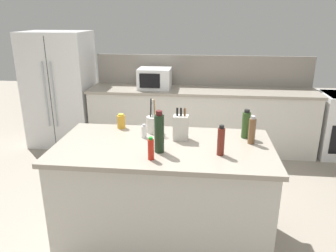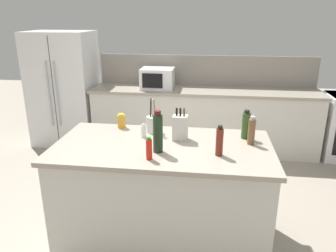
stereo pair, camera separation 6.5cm
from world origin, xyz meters
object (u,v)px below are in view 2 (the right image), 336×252
at_px(microwave, 157,78).
at_px(wine_bottle, 158,133).
at_px(hot_sauce_bottle, 149,149).
at_px(refrigerator, 64,89).
at_px(honey_jar, 121,121).
at_px(olive_oil_bottle, 246,125).
at_px(vinegar_bottle, 219,141).
at_px(pepper_grinder, 252,131).
at_px(utensil_crock, 153,124).
at_px(knife_block, 180,127).
at_px(salt_shaker, 144,131).

distance_m(microwave, wine_bottle, 2.38).
relative_size(wine_bottle, hot_sauce_bottle, 1.90).
xyz_separation_m(refrigerator, microwave, (1.50, -0.05, 0.21)).
xyz_separation_m(honey_jar, olive_oil_bottle, (1.17, -0.13, 0.06)).
bearing_deg(vinegar_bottle, pepper_grinder, 44.81).
distance_m(olive_oil_bottle, wine_bottle, 0.83).
distance_m(refrigerator, microwave, 1.51).
relative_size(refrigerator, utensil_crock, 5.47).
bearing_deg(utensil_crock, honey_jar, 166.43).
xyz_separation_m(olive_oil_bottle, wine_bottle, (-0.73, -0.40, 0.04)).
bearing_deg(pepper_grinder, wine_bottle, -160.76).
bearing_deg(honey_jar, hot_sauce_bottle, -59.63).
xyz_separation_m(honey_jar, hot_sauce_bottle, (0.40, -0.69, 0.02)).
xyz_separation_m(vinegar_bottle, hot_sauce_bottle, (-0.53, -0.15, -0.03)).
height_order(knife_block, honey_jar, knife_block).
distance_m(refrigerator, salt_shaker, 2.71).
relative_size(honey_jar, pepper_grinder, 0.57).
relative_size(refrigerator, salt_shaker, 13.82).
height_order(refrigerator, honey_jar, refrigerator).
xyz_separation_m(knife_block, utensil_crock, (-0.27, 0.17, -0.03)).
bearing_deg(refrigerator, pepper_grinder, -38.86).
bearing_deg(pepper_grinder, knife_block, 177.70).
relative_size(salt_shaker, honey_jar, 0.89).
height_order(utensil_crock, hot_sauce_bottle, utensil_crock).
height_order(microwave, pepper_grinder, microwave).
distance_m(refrigerator, honey_jar, 2.36).
xyz_separation_m(salt_shaker, olive_oil_bottle, (0.90, 0.10, 0.06)).
relative_size(utensil_crock, olive_oil_bottle, 1.23).
bearing_deg(hot_sauce_bottle, knife_block, 66.24).
bearing_deg(utensil_crock, salt_shaker, -110.14).
xyz_separation_m(salt_shaker, honey_jar, (-0.27, 0.23, 0.01)).
relative_size(microwave, wine_bottle, 1.38).
relative_size(salt_shaker, olive_oil_bottle, 0.49).
relative_size(utensil_crock, hot_sauce_bottle, 1.76).
height_order(salt_shaker, olive_oil_bottle, olive_oil_bottle).
relative_size(microwave, salt_shaker, 3.76).
distance_m(salt_shaker, olive_oil_bottle, 0.91).
height_order(honey_jar, wine_bottle, wine_bottle).
relative_size(knife_block, olive_oil_bottle, 1.11).
distance_m(honey_jar, olive_oil_bottle, 1.18).
bearing_deg(salt_shaker, knife_block, -2.25).
bearing_deg(knife_block, microwave, 106.57).
relative_size(knife_block, pepper_grinder, 1.17).
bearing_deg(knife_block, pepper_grinder, -0.40).
xyz_separation_m(refrigerator, honey_jar, (1.44, -1.86, 0.13)).
height_order(microwave, olive_oil_bottle, microwave).
relative_size(salt_shaker, wine_bottle, 0.37).
relative_size(microwave, pepper_grinder, 1.93).
xyz_separation_m(wine_bottle, hot_sauce_bottle, (-0.04, -0.15, -0.08)).
bearing_deg(vinegar_bottle, microwave, 110.39).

